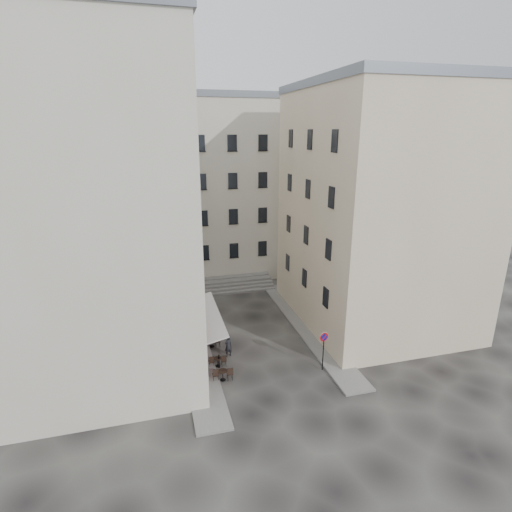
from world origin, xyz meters
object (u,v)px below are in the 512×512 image
object	(u,v)px
bistro_table_a	(223,374)
bistro_table_b	(218,361)
pedestrian	(228,346)
no_parking_sign	(324,344)

from	to	relation	value
bistro_table_a	bistro_table_b	bearing A→B (deg)	91.67
bistro_table_a	pedestrian	distance (m)	2.87
no_parking_sign	bistro_table_b	bearing A→B (deg)	152.20
no_parking_sign	bistro_table_b	distance (m)	7.14
pedestrian	bistro_table_a	bearing A→B (deg)	47.00
bistro_table_b	no_parking_sign	bearing A→B (deg)	-18.28
bistro_table_a	bistro_table_b	size ratio (longest dim) A/B	1.11
bistro_table_a	bistro_table_b	xyz separation A→B (m)	(-0.05, 1.63, -0.04)
bistro_table_a	pedestrian	bearing A→B (deg)	71.59
no_parking_sign	bistro_table_a	size ratio (longest dim) A/B	2.16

